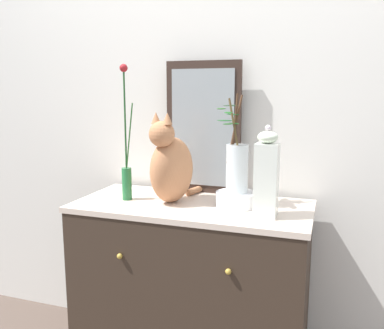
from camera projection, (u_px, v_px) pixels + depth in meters
name	position (u px, v px, depth m)	size (l,w,h in m)	color
wall_back	(213.00, 98.00, 2.08)	(4.40, 0.08, 2.60)	silver
sideboard	(192.00, 289.00, 1.93)	(1.06, 0.52, 0.83)	#32261D
mirror_leaning	(203.00, 128.00, 2.02)	(0.38, 0.03, 0.65)	#31231D
cat_sitting	(171.00, 166.00, 1.86)	(0.22, 0.41, 0.41)	#B4754E
vase_slim_green	(126.00, 165.00, 1.90)	(0.06, 0.05, 0.62)	#256A39
bowl_porcelain	(236.00, 199.00, 1.81)	(0.18, 0.18, 0.06)	white
vase_glass_clear	(237.00, 165.00, 1.79)	(0.16, 0.18, 0.43)	silver
jar_lidded_porcelain	(267.00, 175.00, 1.64)	(0.09, 0.09, 0.37)	silver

